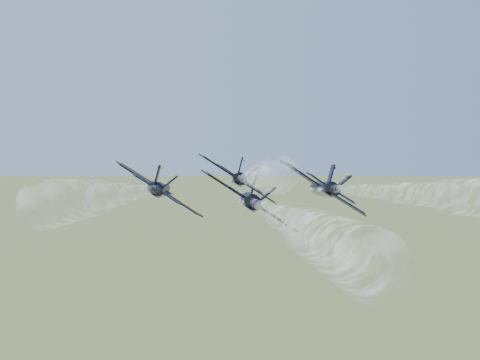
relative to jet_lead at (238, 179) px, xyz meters
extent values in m
cylinder|color=black|center=(-0.07, -0.37, 0.03)|extent=(5.99, 14.99, 2.63)
cone|color=black|center=(1.98, 8.23, 0.03)|extent=(3.23, 3.43, 2.63)
ellipsoid|color=black|center=(1.15, 3.24, 0.54)|extent=(2.00, 2.93, 1.37)
cube|color=gray|center=(-0.46, -0.28, -0.57)|extent=(4.70, 13.30, 1.35)
cube|color=black|center=(-3.40, -0.50, 2.05)|extent=(5.76, 4.00, 3.76)
cube|color=yellow|center=(-2.90, 1.33, 2.14)|extent=(5.37, 0.82, 3.69)
cube|color=black|center=(2.73, -1.96, -2.17)|extent=(6.54, 5.91, 3.76)
cube|color=yellow|center=(3.23, -0.13, -2.07)|extent=(4.77, 3.12, 3.69)
cube|color=black|center=(-3.60, -6.79, 1.34)|extent=(2.74, 2.14, 1.74)
cube|color=black|center=(0.19, -7.69, -1.27)|extent=(3.07, 2.90, 1.74)
cube|color=black|center=(-1.44, -6.50, 1.86)|extent=(1.50, 2.61, 2.84)
cube|color=black|center=(0.09, -6.86, 0.81)|extent=(2.89, 2.94, 1.94)
cylinder|color=black|center=(-2.35, -7.89, 0.22)|extent=(1.97, 1.70, 1.70)
cylinder|color=black|center=(-1.54, -8.08, -0.34)|extent=(1.97, 1.70, 1.70)
cylinder|color=black|center=(-13.51, -8.59, 0.03)|extent=(5.99, 14.99, 2.63)
cone|color=black|center=(-11.46, 0.02, 0.03)|extent=(3.23, 3.43, 2.63)
ellipsoid|color=black|center=(-12.30, -4.98, 0.54)|extent=(2.00, 2.93, 1.37)
cube|color=gray|center=(-13.90, -8.49, -0.57)|extent=(4.70, 13.30, 1.35)
cube|color=black|center=(-16.85, -8.71, 2.05)|extent=(5.76, 4.00, 3.76)
cube|color=yellow|center=(-16.35, -6.88, 2.14)|extent=(5.37, 0.82, 3.69)
cube|color=black|center=(-10.71, -10.17, -2.17)|extent=(6.54, 5.91, 3.76)
cube|color=yellow|center=(-10.21, -8.34, -2.07)|extent=(4.77, 3.12, 3.69)
cube|color=black|center=(-17.04, -15.00, 1.34)|extent=(2.74, 2.14, 1.74)
cube|color=black|center=(-13.25, -15.90, -1.27)|extent=(3.07, 2.90, 1.74)
cube|color=black|center=(-14.89, -14.71, 1.86)|extent=(1.50, 2.61, 2.84)
cube|color=black|center=(-13.36, -15.08, 0.81)|extent=(2.89, 2.94, 1.94)
cylinder|color=black|center=(-15.80, -16.10, 0.22)|extent=(1.97, 1.70, 1.70)
cylinder|color=black|center=(-14.98, -16.30, -0.34)|extent=(1.97, 1.70, 1.70)
cylinder|color=black|center=(9.46, -13.54, 0.03)|extent=(5.99, 14.99, 2.63)
cone|color=black|center=(11.51, -4.94, 0.03)|extent=(3.23, 3.43, 2.63)
ellipsoid|color=black|center=(10.67, -9.93, 0.54)|extent=(2.00, 2.93, 1.37)
cube|color=gray|center=(9.07, -13.44, -0.57)|extent=(4.70, 13.30, 1.35)
cube|color=black|center=(6.13, -13.66, 2.05)|extent=(5.76, 4.00, 3.76)
cube|color=yellow|center=(6.63, -11.83, 2.14)|extent=(5.37, 0.82, 3.69)
cube|color=black|center=(12.26, -15.12, -2.17)|extent=(6.54, 5.91, 3.76)
cube|color=yellow|center=(12.76, -13.29, -2.07)|extent=(4.77, 3.12, 3.69)
cube|color=black|center=(5.93, -19.95, 1.34)|extent=(2.74, 2.14, 1.74)
cube|color=black|center=(9.72, -20.86, -1.27)|extent=(3.07, 2.90, 1.74)
cube|color=black|center=(8.08, -19.66, 1.86)|extent=(1.50, 2.61, 2.84)
cube|color=black|center=(9.62, -20.03, 0.81)|extent=(2.89, 2.94, 1.94)
cylinder|color=black|center=(7.18, -21.05, 0.22)|extent=(1.97, 1.70, 1.70)
cylinder|color=black|center=(7.99, -21.25, -0.34)|extent=(1.97, 1.70, 1.70)
cylinder|color=black|center=(-3.69, -22.39, 0.03)|extent=(5.99, 14.99, 2.63)
cone|color=black|center=(-1.64, -13.79, 0.03)|extent=(3.23, 3.43, 2.63)
ellipsoid|color=black|center=(-2.48, -18.79, 0.54)|extent=(2.00, 2.93, 1.37)
cube|color=gray|center=(-4.08, -22.30, -0.57)|extent=(4.70, 13.30, 1.35)
cube|color=black|center=(-7.02, -22.52, 2.05)|extent=(5.76, 4.00, 3.76)
cube|color=yellow|center=(-6.52, -20.69, 2.14)|extent=(5.37, 0.82, 3.69)
cube|color=black|center=(-0.89, -23.98, -2.17)|extent=(6.54, 5.91, 3.76)
cube|color=yellow|center=(-0.39, -22.15, -2.07)|extent=(4.77, 3.12, 3.69)
cube|color=black|center=(-7.22, -28.81, 1.34)|extent=(2.74, 2.14, 1.74)
cube|color=black|center=(-3.43, -29.71, -1.27)|extent=(3.07, 2.90, 1.74)
cube|color=black|center=(-5.07, -28.52, 1.86)|extent=(1.50, 2.61, 2.84)
cube|color=black|center=(-3.54, -28.89, 0.81)|extent=(2.89, 2.94, 1.94)
cylinder|color=black|center=(-5.97, -29.91, 0.22)|extent=(1.97, 1.70, 1.70)
cylinder|color=black|center=(-5.16, -30.10, -0.34)|extent=(1.97, 1.70, 1.70)
cylinder|color=white|center=(-3.78, -15.98, 0.03)|extent=(5.31, 16.92, 1.39)
cylinder|color=white|center=(-7.52, -31.63, 0.03)|extent=(5.82, 17.04, 1.92)
cylinder|color=white|center=(-11.25, -47.29, 0.03)|extent=(6.42, 17.18, 2.54)
cylinder|color=white|center=(-14.98, -62.94, 0.03)|extent=(7.12, 17.35, 3.25)
cylinder|color=white|center=(-17.23, -24.19, 0.03)|extent=(5.31, 16.92, 1.39)
cylinder|color=white|center=(-20.96, -39.85, 0.03)|extent=(5.82, 17.04, 1.92)
cylinder|color=white|center=(-24.69, -55.50, 0.03)|extent=(6.42, 17.18, 2.54)
cylinder|color=white|center=(-28.43, -71.16, 0.03)|extent=(7.12, 17.35, 3.25)
cylinder|color=white|center=(5.74, -29.14, 0.03)|extent=(5.31, 16.92, 1.39)
cylinder|color=white|center=(2.01, -44.80, 0.03)|extent=(5.82, 17.04, 1.92)
cylinder|color=white|center=(-1.72, -60.45, 0.03)|extent=(6.42, 17.18, 2.54)
cylinder|color=white|center=(-5.45, -76.11, 0.03)|extent=(7.12, 17.35, 3.25)
cylinder|color=white|center=(-7.41, -38.00, 0.03)|extent=(5.31, 16.92, 1.39)
cylinder|color=white|center=(-11.14, -53.65, 0.03)|extent=(5.82, 17.04, 1.92)
cylinder|color=white|center=(-14.87, -69.31, 0.03)|extent=(6.42, 17.18, 2.54)
camera|label=1|loc=(-26.38, -112.82, 14.68)|focal=55.00mm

